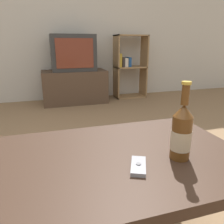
# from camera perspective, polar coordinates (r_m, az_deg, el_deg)

# --- Properties ---
(back_wall) EXTENTS (8.00, 0.05, 2.60)m
(back_wall) POSITION_cam_1_polar(r_m,az_deg,el_deg) (3.74, -15.49, 23.08)
(back_wall) COLOR beige
(back_wall) RESTS_ON ground_plane
(coffee_table) EXTENTS (1.09, 0.63, 0.50)m
(coffee_table) POSITION_cam_1_polar(r_m,az_deg,el_deg) (0.86, -2.75, -16.58)
(coffee_table) COLOR #332116
(coffee_table) RESTS_ON ground_plane
(tv_stand) EXTENTS (0.97, 0.48, 0.50)m
(tv_stand) POSITION_cam_1_polar(r_m,az_deg,el_deg) (3.49, -9.69, 6.54)
(tv_stand) COLOR #4C3828
(tv_stand) RESTS_ON ground_plane
(television) EXTENTS (0.65, 0.40, 0.53)m
(television) POSITION_cam_1_polar(r_m,az_deg,el_deg) (3.43, -10.13, 14.98)
(television) COLOR #2D2D2D
(television) RESTS_ON tv_stand
(bookshelf) EXTENTS (0.52, 0.30, 1.03)m
(bookshelf) POSITION_cam_1_polar(r_m,az_deg,el_deg) (3.77, 4.36, 11.96)
(bookshelf) COLOR #99754C
(bookshelf) RESTS_ON ground_plane
(beer_bottle) EXTENTS (0.07, 0.07, 0.28)m
(beer_bottle) POSITION_cam_1_polar(r_m,az_deg,el_deg) (0.81, 17.69, -5.18)
(beer_bottle) COLOR #563314
(beer_bottle) RESTS_ON coffee_table
(cell_phone) EXTENTS (0.09, 0.12, 0.02)m
(cell_phone) POSITION_cam_1_polar(r_m,az_deg,el_deg) (0.76, 6.91, -13.83)
(cell_phone) COLOR gray
(cell_phone) RESTS_ON coffee_table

